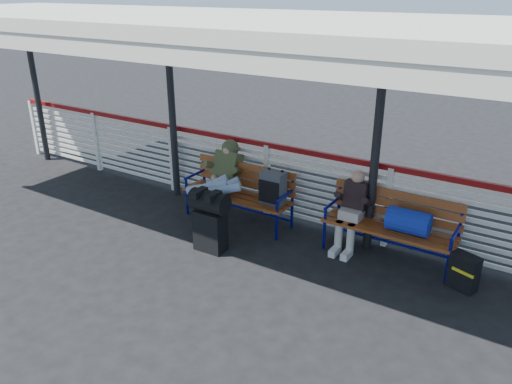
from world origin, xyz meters
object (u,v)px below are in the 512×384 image
Objects in this scene: companion_person at (352,210)px; bench_left at (252,188)px; traveler_man at (219,182)px; suitcase_side at (464,272)px; bench_right at (399,221)px; luggage_stack at (210,218)px.

bench_left is at bearing -176.82° from companion_person.
bench_left is 1.61m from companion_person.
traveler_man is at bearing -138.70° from bench_left.
suitcase_side is at bearing -8.37° from companion_person.
bench_right is 1.10× the size of traveler_man.
companion_person is (2.00, 0.43, -0.14)m from traveler_man.
companion_person reaches higher than luggage_stack.
bench_right is 1.03m from suitcase_side.
companion_person is at bearing -168.45° from suitcase_side.
traveler_man is at bearing -167.86° from companion_person.
traveler_man reaches higher than bench_left.
traveler_man is at bearing -169.98° from bench_right.
suitcase_side is at bearing -2.61° from bench_left.
bench_right is 3.82× the size of suitcase_side.
luggage_stack is 3.38m from suitcase_side.
luggage_stack is 0.81m from traveler_man.
luggage_stack is at bearing -92.33° from bench_left.
bench_left reaches higher than luggage_stack.
suitcase_side is (3.60, 0.19, -0.50)m from traveler_man.
traveler_man reaches higher than luggage_stack.
suitcase_side is (3.21, -0.15, -0.38)m from bench_left.
bench_right is 2.71m from traveler_man.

